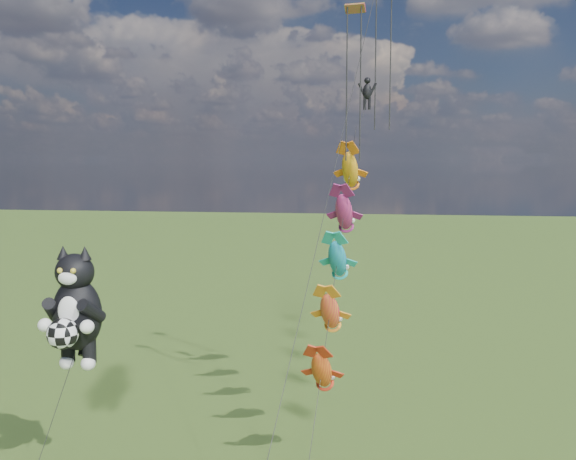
# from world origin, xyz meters

# --- Properties ---
(cat_kite_rig) EXTENTS (2.92, 4.24, 10.79)m
(cat_kite_rig) POSITION_xyz_m (6.71, 1.48, 7.91)
(cat_kite_rig) COLOR brown
(cat_kite_rig) RESTS_ON ground
(fish_windsock_rig) EXTENTS (1.99, 15.91, 16.81)m
(fish_windsock_rig) POSITION_xyz_m (18.41, 7.92, 9.45)
(fish_windsock_rig) COLOR brown
(fish_windsock_rig) RESTS_ON ground
(parafoil_rig) EXTENTS (5.67, 17.02, 26.77)m
(parafoil_rig) POSITION_xyz_m (19.74, 10.56, 19.23)
(parafoil_rig) COLOR brown
(parafoil_rig) RESTS_ON ground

